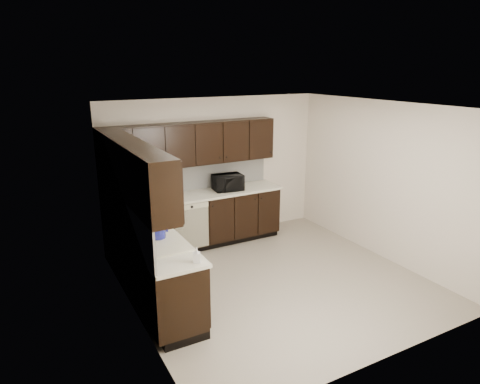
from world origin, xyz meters
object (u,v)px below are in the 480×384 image
object	(u,v)px
blue_pitcher	(157,228)
toaster_oven	(142,195)
sink	(161,248)
microwave	(228,182)
storage_bin	(147,222)

from	to	relation	value
blue_pitcher	toaster_oven	bearing A→B (deg)	58.02
sink	microwave	world-z (taller)	microwave
toaster_oven	microwave	bearing A→B (deg)	2.41
sink	storage_bin	bearing A→B (deg)	89.32
blue_pitcher	storage_bin	bearing A→B (deg)	69.27
toaster_oven	storage_bin	bearing A→B (deg)	-98.52
sink	blue_pitcher	xyz separation A→B (m)	(0.02, 0.15, 0.21)
sink	storage_bin	distance (m)	0.57
microwave	storage_bin	world-z (taller)	microwave
microwave	blue_pitcher	size ratio (longest dim) A/B	1.65
microwave	toaster_oven	world-z (taller)	microwave
microwave	blue_pitcher	distance (m)	2.32
microwave	toaster_oven	bearing A→B (deg)	-176.91
microwave	storage_bin	size ratio (longest dim) A/B	1.01
sink	storage_bin	xyz separation A→B (m)	(0.01, 0.55, 0.16)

